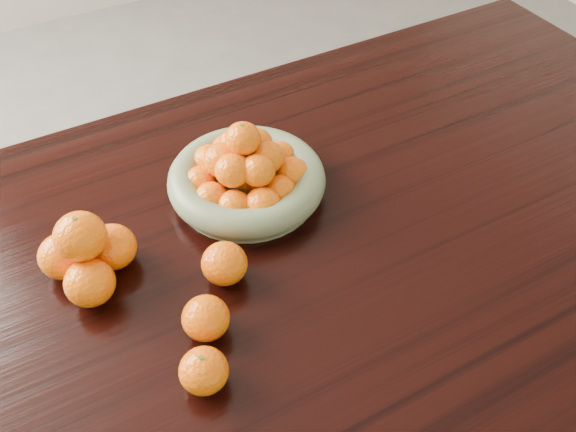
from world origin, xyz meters
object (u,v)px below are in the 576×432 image
orange_pyramid (86,255)px  dining_table (271,280)px  loose_orange_0 (204,371)px  fruit_bowl (246,175)px

orange_pyramid → dining_table: bearing=-16.2°
dining_table → loose_orange_0: size_ratio=28.45×
orange_pyramid → loose_orange_0: (0.08, -0.27, -0.02)m
dining_table → loose_orange_0: bearing=-137.3°
fruit_bowl → orange_pyramid: (-0.31, -0.06, 0.01)m
orange_pyramid → loose_orange_0: size_ratio=2.21×
orange_pyramid → loose_orange_0: bearing=-73.3°
dining_table → fruit_bowl: fruit_bowl is taller
dining_table → fruit_bowl: bearing=79.3°
orange_pyramid → loose_orange_0: 0.28m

